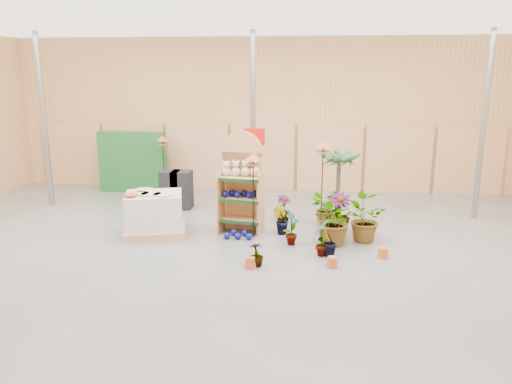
{
  "coord_description": "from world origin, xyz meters",
  "views": [
    {
      "loc": [
        1.47,
        -8.86,
        3.56
      ],
      "look_at": [
        0.3,
        1.5,
        1.0
      ],
      "focal_mm": 35.0,
      "sensor_mm": 36.0,
      "label": 1
    }
  ],
  "objects_px": {
    "pallet_stack": "(154,214)",
    "potted_plant_2": "(333,221)",
    "bird_table_front": "(253,159)",
    "display_shelf": "(241,186)"
  },
  "relations": [
    {
      "from": "pallet_stack",
      "to": "potted_plant_2",
      "type": "distance_m",
      "value": 3.91
    },
    {
      "from": "bird_table_front",
      "to": "potted_plant_2",
      "type": "relative_size",
      "value": 1.73
    },
    {
      "from": "display_shelf",
      "to": "pallet_stack",
      "type": "relative_size",
      "value": 1.46
    },
    {
      "from": "pallet_stack",
      "to": "bird_table_front",
      "type": "xyz_separation_m",
      "value": [
        2.2,
        -0.04,
        1.27
      ]
    },
    {
      "from": "display_shelf",
      "to": "potted_plant_2",
      "type": "xyz_separation_m",
      "value": [
        2.02,
        -0.81,
        -0.49
      ]
    },
    {
      "from": "bird_table_front",
      "to": "potted_plant_2",
      "type": "height_order",
      "value": "bird_table_front"
    },
    {
      "from": "potted_plant_2",
      "to": "display_shelf",
      "type": "bearing_deg",
      "value": 158.2
    },
    {
      "from": "display_shelf",
      "to": "potted_plant_2",
      "type": "height_order",
      "value": "display_shelf"
    },
    {
      "from": "pallet_stack",
      "to": "potted_plant_2",
      "type": "relative_size",
      "value": 1.43
    },
    {
      "from": "potted_plant_2",
      "to": "bird_table_front",
      "type": "bearing_deg",
      "value": 170.78
    }
  ]
}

